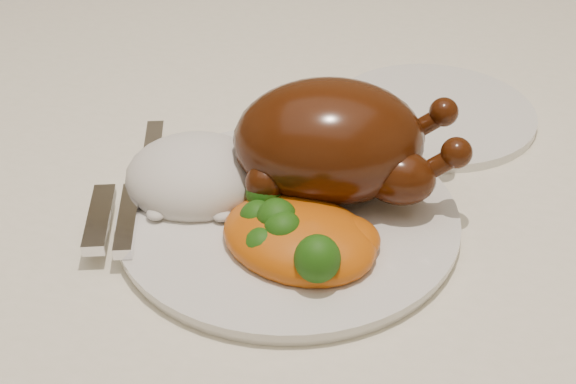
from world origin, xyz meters
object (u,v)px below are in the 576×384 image
(roast_chicken, at_px, (334,141))
(side_plate, at_px, (433,113))
(dining_table, at_px, (154,243))
(dinner_plate, at_px, (288,219))

(roast_chicken, bearing_deg, side_plate, 53.14)
(dining_table, height_order, side_plate, side_plate)
(side_plate, bearing_deg, dinner_plate, -111.96)
(dining_table, xyz_separation_m, dinner_plate, (0.15, -0.06, 0.11))
(side_plate, xyz_separation_m, roast_chicken, (-0.06, -0.16, 0.05))
(dinner_plate, height_order, side_plate, dinner_plate)
(side_plate, height_order, roast_chicken, roast_chicken)
(dinner_plate, xyz_separation_m, roast_chicken, (0.02, 0.04, 0.05))
(dinner_plate, xyz_separation_m, side_plate, (0.08, 0.20, -0.00))
(dinner_plate, distance_m, side_plate, 0.22)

